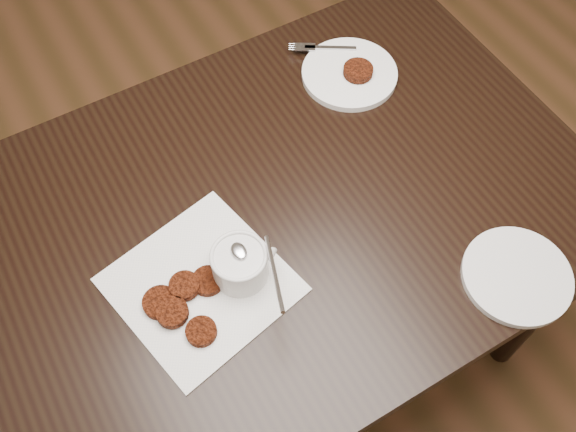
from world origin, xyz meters
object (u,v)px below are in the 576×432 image
object	(u,v)px
sauce_ramekin	(238,255)
plate_empty	(517,276)
table	(264,298)
napkin	(201,284)
plate_with_patty	(350,71)

from	to	relation	value
sauce_ramekin	plate_empty	xyz separation A→B (m)	(0.42, -0.25, -0.06)
table	sauce_ramekin	xyz separation A→B (m)	(-0.08, -0.09, 0.45)
table	napkin	size ratio (longest dim) A/B	4.73
sauce_ramekin	table	bearing A→B (deg)	47.13
table	napkin	bearing A→B (deg)	-154.66
table	plate_with_patty	xyz separation A→B (m)	(0.34, 0.21, 0.39)
sauce_ramekin	plate_empty	size ratio (longest dim) A/B	0.70
napkin	plate_with_patty	size ratio (longest dim) A/B	1.34
sauce_ramekin	plate_with_patty	world-z (taller)	sauce_ramekin
sauce_ramekin	napkin	bearing A→B (deg)	166.99
plate_with_patty	napkin	bearing A→B (deg)	-150.14
napkin	plate_empty	distance (m)	0.56
napkin	sauce_ramekin	size ratio (longest dim) A/B	2.04
sauce_ramekin	plate_with_patty	xyz separation A→B (m)	(0.43, 0.30, -0.06)
napkin	sauce_ramekin	world-z (taller)	sauce_ramekin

